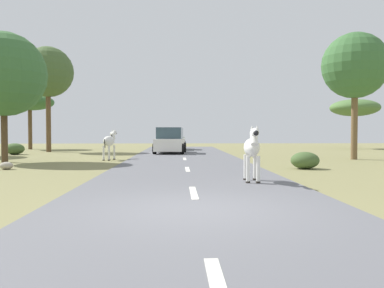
% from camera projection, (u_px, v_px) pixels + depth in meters
% --- Properties ---
extents(ground_plane, '(90.00, 90.00, 0.00)m').
position_uv_depth(ground_plane, '(196.00, 211.00, 7.57)').
color(ground_plane, olive).
extents(road, '(6.00, 64.00, 0.05)m').
position_uv_depth(road, '(198.00, 210.00, 7.57)').
color(road, slate).
rests_on(road, ground_plane).
extents(lane_markings, '(0.16, 56.00, 0.01)m').
position_uv_depth(lane_markings, '(201.00, 220.00, 6.57)').
color(lane_markings, silver).
rests_on(lane_markings, road).
extents(zebra_0, '(0.53, 1.72, 1.62)m').
position_uv_depth(zebra_0, '(252.00, 148.00, 11.61)').
color(zebra_0, silver).
rests_on(zebra_0, road).
extents(zebra_2, '(0.69, 1.73, 1.65)m').
position_uv_depth(zebra_2, '(110.00, 141.00, 21.43)').
color(zebra_2, silver).
rests_on(zebra_2, ground_plane).
extents(car_0, '(2.21, 4.43, 1.74)m').
position_uv_depth(car_0, '(172.00, 140.00, 33.04)').
color(car_0, '#476B38').
rests_on(car_0, road).
extents(car_1, '(2.25, 4.45, 1.74)m').
position_uv_depth(car_1, '(170.00, 141.00, 27.51)').
color(car_1, white).
rests_on(car_1, road).
extents(tree_0, '(3.52, 3.52, 6.83)m').
position_uv_depth(tree_0, '(355.00, 66.00, 21.77)').
color(tree_0, brown).
rests_on(tree_0, ground_plane).
extents(tree_3, '(4.10, 4.10, 6.35)m').
position_uv_depth(tree_3, '(4.00, 74.00, 19.67)').
color(tree_3, '#4C3823').
rests_on(tree_3, ground_plane).
extents(tree_4, '(3.72, 3.72, 7.79)m').
position_uv_depth(tree_4, '(48.00, 72.00, 29.92)').
color(tree_4, brown).
rests_on(tree_4, ground_plane).
extents(tree_5, '(4.27, 4.27, 4.37)m').
position_uv_depth(tree_5, '(355.00, 108.00, 35.69)').
color(tree_5, brown).
rests_on(tree_5, ground_plane).
extents(tree_7, '(4.01, 4.01, 4.73)m').
position_uv_depth(tree_7, '(30.00, 103.00, 34.50)').
color(tree_7, brown).
rests_on(tree_7, ground_plane).
extents(bush_1, '(1.24, 1.12, 0.75)m').
position_uv_depth(bush_1, '(15.00, 149.00, 26.50)').
color(bush_1, '#425B2D').
rests_on(bush_1, ground_plane).
extents(bush_2, '(1.14, 1.03, 0.69)m').
position_uv_depth(bush_2, '(305.00, 160.00, 16.27)').
color(bush_2, '#425B2D').
rests_on(bush_2, ground_plane).
extents(rock_0, '(0.52, 0.43, 0.30)m').
position_uv_depth(rock_0, '(6.00, 166.00, 16.00)').
color(rock_0, '#A89E8C').
rests_on(rock_0, ground_plane).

